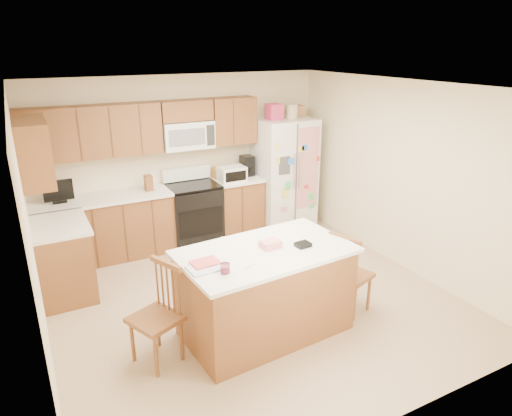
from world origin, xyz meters
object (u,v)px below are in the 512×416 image
windsor_chair_right (349,275)px  island (265,291)px  windsor_chair_left (157,317)px  stove (193,212)px  refrigerator (284,172)px  windsor_chair_back (236,269)px

windsor_chair_right → island: bearing=174.9°
windsor_chair_left → island: bearing=-3.2°
stove → windsor_chair_right: bearing=-72.3°
island → refrigerator: bearing=55.6°
windsor_chair_right → refrigerator: bearing=74.9°
island → windsor_chair_back: size_ratio=1.97×
island → windsor_chair_right: bearing=-5.1°
refrigerator → windsor_chair_left: refrigerator is taller
refrigerator → island: size_ratio=1.12×
stove → windsor_chair_right: size_ratio=1.16×
island → windsor_chair_right: island is taller
island → stove: bearing=86.3°
refrigerator → windsor_chair_right: 2.77m
stove → windsor_chair_back: 1.95m
island → windsor_chair_back: bearing=92.3°
stove → island: (-0.17, -2.60, 0.01)m
stove → island: stove is taller
island → windsor_chair_back: (-0.03, 0.66, -0.05)m
stove → refrigerator: bearing=-2.3°
island → windsor_chair_back: island is taller
windsor_chair_right → windsor_chair_back: bearing=144.5°
island → windsor_chair_right: size_ratio=1.87×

